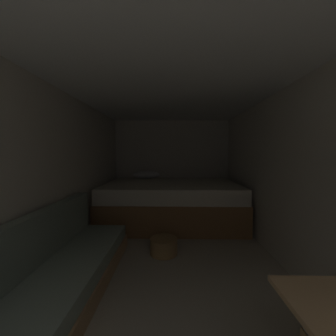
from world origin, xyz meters
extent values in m
plane|color=#A39984|center=(0.00, 2.19, 0.00)|extent=(7.20, 7.20, 0.00)
cube|color=beige|center=(0.00, 4.82, 1.04)|extent=(2.72, 0.05, 2.08)
cube|color=beige|center=(-1.33, 2.19, 1.04)|extent=(0.05, 5.20, 2.08)
cube|color=beige|center=(1.33, 2.19, 1.04)|extent=(0.05, 5.20, 2.08)
cube|color=white|center=(0.00, 2.19, 2.10)|extent=(2.72, 5.20, 0.05)
cube|color=olive|center=(0.00, 3.89, 0.25)|extent=(2.50, 1.71, 0.50)
cube|color=beige|center=(0.00, 3.89, 0.63)|extent=(2.46, 1.67, 0.26)
ellipsoid|color=white|center=(-0.56, 4.55, 0.85)|extent=(0.59, 0.29, 0.18)
cube|color=tan|center=(-0.95, 1.41, 0.08)|extent=(0.67, 2.73, 0.16)
cube|color=gray|center=(-0.95, 1.41, 0.24)|extent=(0.63, 2.69, 0.14)
cube|color=gray|center=(-1.23, 1.41, 0.54)|extent=(0.12, 2.69, 0.46)
cylinder|color=olive|center=(-0.09, 2.55, 0.10)|extent=(0.36, 0.36, 0.21)
camera|label=1|loc=(0.02, -0.19, 1.32)|focal=22.95mm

